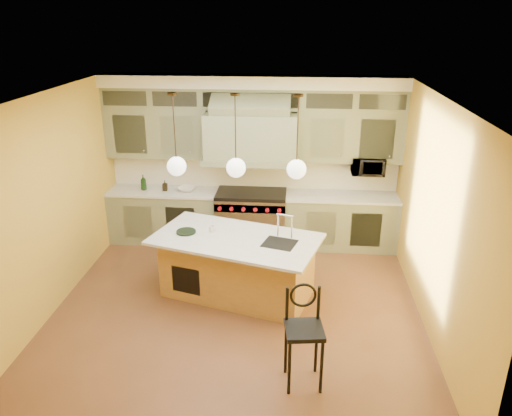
# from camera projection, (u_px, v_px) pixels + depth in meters

# --- Properties ---
(floor) EXTENTS (5.00, 5.00, 0.00)m
(floor) POSITION_uv_depth(u_px,v_px,m) (237.00, 309.00, 6.93)
(floor) COLOR brown
(floor) RESTS_ON ground
(ceiling) EXTENTS (5.00, 5.00, 0.00)m
(ceiling) POSITION_uv_depth(u_px,v_px,m) (234.00, 98.00, 5.87)
(ceiling) COLOR white
(ceiling) RESTS_ON wall_back
(wall_back) EXTENTS (5.00, 0.00, 5.00)m
(wall_back) POSITION_uv_depth(u_px,v_px,m) (253.00, 159.00, 8.71)
(wall_back) COLOR gold
(wall_back) RESTS_ON ground
(wall_front) EXTENTS (5.00, 0.00, 5.00)m
(wall_front) POSITION_uv_depth(u_px,v_px,m) (198.00, 326.00, 4.08)
(wall_front) COLOR gold
(wall_front) RESTS_ON ground
(wall_left) EXTENTS (0.00, 5.00, 5.00)m
(wall_left) POSITION_uv_depth(u_px,v_px,m) (48.00, 206.00, 6.59)
(wall_left) COLOR gold
(wall_left) RESTS_ON ground
(wall_right) EXTENTS (0.00, 5.00, 5.00)m
(wall_right) POSITION_uv_depth(u_px,v_px,m) (435.00, 218.00, 6.20)
(wall_right) COLOR gold
(wall_right) RESTS_ON ground
(back_cabinetry) EXTENTS (5.00, 0.77, 2.90)m
(back_cabinetry) POSITION_uv_depth(u_px,v_px,m) (252.00, 164.00, 8.48)
(back_cabinetry) COLOR gray
(back_cabinetry) RESTS_ON floor
(range) EXTENTS (1.20, 0.74, 0.96)m
(range) POSITION_uv_depth(u_px,v_px,m) (251.00, 218.00, 8.74)
(range) COLOR silver
(range) RESTS_ON floor
(kitchen_island) EXTENTS (2.53, 1.82, 1.35)m
(kitchen_island) POSITION_uv_depth(u_px,v_px,m) (238.00, 265.00, 7.13)
(kitchen_island) COLOR olive
(kitchen_island) RESTS_ON floor
(counter_stool) EXTENTS (0.45, 0.45, 1.16)m
(counter_stool) POSITION_uv_depth(u_px,v_px,m) (304.00, 330.00, 5.35)
(counter_stool) COLOR black
(counter_stool) RESTS_ON floor
(microwave) EXTENTS (0.54, 0.37, 0.30)m
(microwave) POSITION_uv_depth(u_px,v_px,m) (368.00, 166.00, 8.33)
(microwave) COLOR black
(microwave) RESTS_ON back_cabinetry
(oil_bottle_a) EXTENTS (0.12, 0.12, 0.27)m
(oil_bottle_a) POSITION_uv_depth(u_px,v_px,m) (143.00, 182.00, 8.68)
(oil_bottle_a) COLOR black
(oil_bottle_a) RESTS_ON back_cabinetry
(oil_bottle_b) EXTENTS (0.09, 0.09, 0.18)m
(oil_bottle_b) POSITION_uv_depth(u_px,v_px,m) (165.00, 186.00, 8.67)
(oil_bottle_b) COLOR black
(oil_bottle_b) RESTS_ON back_cabinetry
(fruit_bowl) EXTENTS (0.32, 0.32, 0.07)m
(fruit_bowl) POSITION_uv_depth(u_px,v_px,m) (186.00, 189.00, 8.66)
(fruit_bowl) COLOR silver
(fruit_bowl) RESTS_ON back_cabinetry
(cup) EXTENTS (0.09, 0.09, 0.08)m
(cup) POSITION_uv_depth(u_px,v_px,m) (212.00, 229.00, 7.10)
(cup) COLOR silver
(cup) RESTS_ON kitchen_island
(pendant_left) EXTENTS (0.26, 0.26, 1.11)m
(pendant_left) POSITION_uv_depth(u_px,v_px,m) (177.00, 164.00, 6.65)
(pendant_left) COLOR #2D2319
(pendant_left) RESTS_ON ceiling
(pendant_center) EXTENTS (0.26, 0.26, 1.11)m
(pendant_center) POSITION_uv_depth(u_px,v_px,m) (236.00, 166.00, 6.59)
(pendant_center) COLOR #2D2319
(pendant_center) RESTS_ON ceiling
(pendant_right) EXTENTS (0.26, 0.26, 1.11)m
(pendant_right) POSITION_uv_depth(u_px,v_px,m) (297.00, 167.00, 6.53)
(pendant_right) COLOR #2D2319
(pendant_right) RESTS_ON ceiling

